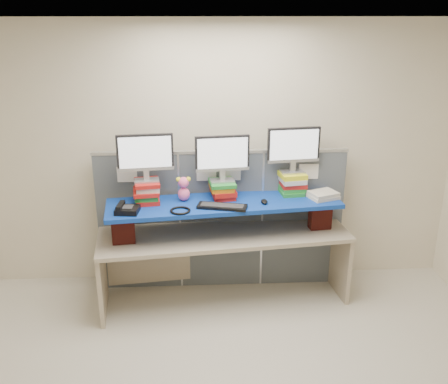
{
  "coord_description": "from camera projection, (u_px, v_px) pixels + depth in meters",
  "views": [
    {
      "loc": [
        -0.23,
        -3.07,
        2.85
      ],
      "look_at": [
        0.01,
        1.47,
        1.19
      ],
      "focal_mm": 40.0,
      "sensor_mm": 36.0,
      "label": 1
    }
  ],
  "objects": [
    {
      "name": "desk_phone",
      "position": [
        126.0,
        209.0,
        4.6
      ],
      "size": [
        0.23,
        0.21,
        0.09
      ],
      "rotation": [
        0.0,
        0.0,
        -0.1
      ],
      "color": "black",
      "rests_on": "blue_board"
    },
    {
      "name": "monitor_left",
      "position": [
        145.0,
        155.0,
        4.71
      ],
      "size": [
        0.53,
        0.18,
        0.46
      ],
      "rotation": [
        0.0,
        0.0,
        0.12
      ],
      "color": "#A2A2A7",
      "rests_on": "book_stack_left"
    },
    {
      "name": "brick_pier_left",
      "position": [
        123.0,
        228.0,
        4.74
      ],
      "size": [
        0.23,
        0.14,
        0.29
      ],
      "primitive_type": "cube",
      "rotation": [
        0.0,
        0.0,
        0.12
      ],
      "color": "maroon",
      "rests_on": "desk"
    },
    {
      "name": "room",
      "position": [
        234.0,
        238.0,
        3.39
      ],
      "size": [
        5.0,
        4.0,
        2.8
      ],
      "color": "beige",
      "rests_on": "ground"
    },
    {
      "name": "plush_toy",
      "position": [
        184.0,
        189.0,
        4.86
      ],
      "size": [
        0.14,
        0.11,
        0.24
      ],
      "rotation": [
        0.0,
        0.0,
        0.3
      ],
      "color": "pink",
      "rests_on": "blue_board"
    },
    {
      "name": "book_stack_right",
      "position": [
        292.0,
        182.0,
        5.07
      ],
      "size": [
        0.29,
        0.32,
        0.22
      ],
      "color": "#248930",
      "rests_on": "blue_board"
    },
    {
      "name": "binder_stack",
      "position": [
        323.0,
        195.0,
        4.96
      ],
      "size": [
        0.33,
        0.3,
        0.07
      ],
      "rotation": [
        0.0,
        0.0,
        0.39
      ],
      "color": "beige",
      "rests_on": "blue_board"
    },
    {
      "name": "book_stack_center",
      "position": [
        222.0,
        189.0,
        4.96
      ],
      "size": [
        0.28,
        0.32,
        0.17
      ],
      "color": "#B41914",
      "rests_on": "blue_board"
    },
    {
      "name": "monitor_right",
      "position": [
        294.0,
        147.0,
        4.94
      ],
      "size": [
        0.53,
        0.18,
        0.46
      ],
      "rotation": [
        0.0,
        0.0,
        0.12
      ],
      "color": "#A2A2A7",
      "rests_on": "book_stack_right"
    },
    {
      "name": "monitor_center",
      "position": [
        222.0,
        156.0,
        4.84
      ],
      "size": [
        0.53,
        0.18,
        0.46
      ],
      "rotation": [
        0.0,
        0.0,
        0.12
      ],
      "color": "#A2A2A7",
      "rests_on": "book_stack_center"
    },
    {
      "name": "cubicle_partition",
      "position": [
        221.0,
        220.0,
        5.28
      ],
      "size": [
        2.6,
        0.06,
        1.53
      ],
      "color": "#4B5259",
      "rests_on": "ground"
    },
    {
      "name": "headset",
      "position": [
        180.0,
        211.0,
        4.63
      ],
      "size": [
        0.23,
        0.23,
        0.02
      ],
      "primitive_type": "torus",
      "rotation": [
        0.0,
        0.0,
        0.22
      ],
      "color": "black",
      "rests_on": "blue_board"
    },
    {
      "name": "mouse",
      "position": [
        264.0,
        201.0,
        4.83
      ],
      "size": [
        0.09,
        0.13,
        0.04
      ],
      "primitive_type": "ellipsoid",
      "rotation": [
        0.0,
        0.0,
        -0.21
      ],
      "color": "black",
      "rests_on": "blue_board"
    },
    {
      "name": "desk",
      "position": [
        224.0,
        247.0,
        5.05
      ],
      "size": [
        2.56,
        1.01,
        0.76
      ],
      "rotation": [
        0.0,
        0.0,
        0.12
      ],
      "color": "tan",
      "rests_on": "ground"
    },
    {
      "name": "keyboard",
      "position": [
        222.0,
        206.0,
        4.72
      ],
      "size": [
        0.49,
        0.26,
        0.03
      ],
      "rotation": [
        0.0,
        0.0,
        -0.23
      ],
      "color": "black",
      "rests_on": "blue_board"
    },
    {
      "name": "book_stack_left",
      "position": [
        147.0,
        191.0,
        4.84
      ],
      "size": [
        0.29,
        0.33,
        0.21
      ],
      "color": "#B41914",
      "rests_on": "blue_board"
    },
    {
      "name": "blue_board",
      "position": [
        224.0,
        204.0,
        4.89
      ],
      "size": [
        2.33,
        0.83,
        0.04
      ],
      "primitive_type": "cube",
      "rotation": [
        0.0,
        0.0,
        0.12
      ],
      "color": "#0B3795",
      "rests_on": "brick_pier_left"
    },
    {
      "name": "brick_pier_right",
      "position": [
        320.0,
        215.0,
        5.05
      ],
      "size": [
        0.23,
        0.14,
        0.29
      ],
      "primitive_type": "cube",
      "rotation": [
        0.0,
        0.0,
        0.12
      ],
      "color": "maroon",
      "rests_on": "desk"
    }
  ]
}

